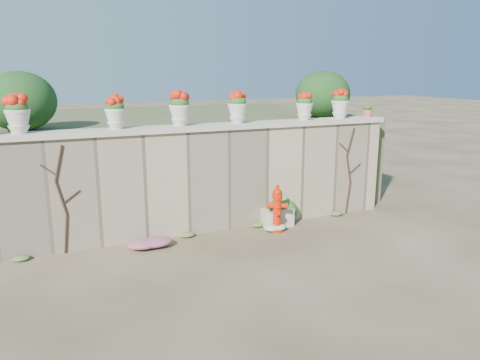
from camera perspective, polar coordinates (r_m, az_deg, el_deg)
name	(u,v)px	position (r m, az deg, el deg)	size (l,w,h in m)	color
ground	(243,262)	(7.90, 0.39, -9.95)	(80.00, 80.00, 0.00)	#493B24
stone_wall	(206,181)	(9.19, -4.12, -0.08)	(8.00, 0.40, 2.00)	tan
wall_cap	(205,127)	(9.00, -4.24, 6.44)	(8.10, 0.52, 0.10)	beige
raised_fill	(165,154)	(12.19, -9.12, 3.12)	(9.00, 6.00, 2.00)	#384C23
back_shrub_left	(20,101)	(9.67, -25.24, 8.68)	(1.30, 1.30, 1.10)	#143814
back_shrub_right	(323,94)	(11.55, 10.06, 10.27)	(1.30, 1.30, 1.10)	#143814
vine_left	(62,198)	(8.50, -20.88, -2.09)	(0.60, 0.04, 1.91)	black
vine_right	(349,170)	(10.49, 13.17, 1.24)	(0.60, 0.04, 1.91)	black
fire_hydrant	(277,208)	(9.19, 4.54, -3.45)	(0.41, 0.29, 0.95)	red
planter_box	(277,214)	(9.62, 4.51, -4.14)	(0.67, 0.44, 0.52)	beige
green_shrub	(280,209)	(9.75, 4.96, -3.60)	(0.62, 0.56, 0.59)	#1E5119
magenta_clump	(147,242)	(8.57, -11.23, -7.44)	(0.90, 0.60, 0.24)	#D02994
white_flowers	(274,227)	(9.27, 4.20, -5.79)	(0.52, 0.42, 0.19)	white
urn_pot_0	(18,114)	(8.48, -25.48, 7.23)	(0.40, 0.40, 0.63)	beige
urn_pot_1	(115,113)	(8.57, -14.95, 7.93)	(0.37, 0.37, 0.57)	beige
urn_pot_2	(180,109)	(8.82, -7.35, 8.57)	(0.40, 0.40, 0.62)	beige
urn_pot_3	(238,107)	(9.21, -0.29, 8.83)	(0.39, 0.39, 0.61)	beige
urn_pot_4	(304,107)	(9.90, 7.86, 8.87)	(0.36, 0.36, 0.56)	beige
urn_pot_5	(340,104)	(10.38, 12.13, 9.03)	(0.39, 0.39, 0.61)	beige
terracotta_pot	(368,111)	(10.84, 15.28, 8.08)	(0.22, 0.22, 0.26)	#C9573D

